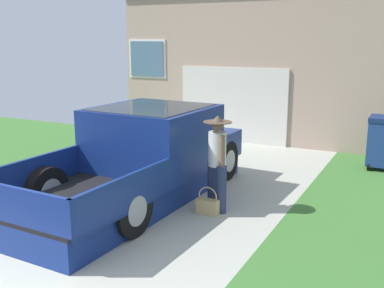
# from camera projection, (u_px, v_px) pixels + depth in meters

# --- Properties ---
(pickup_truck) EXTENTS (2.12, 5.08, 1.58)m
(pickup_truck) POSITION_uv_depth(u_px,v_px,m) (147.00, 157.00, 8.29)
(pickup_truck) COLOR navy
(pickup_truck) RESTS_ON ground
(person_with_hat) EXTENTS (0.46, 0.46, 1.58)m
(person_with_hat) POSITION_uv_depth(u_px,v_px,m) (217.00, 160.00, 7.50)
(person_with_hat) COLOR navy
(person_with_hat) RESTS_ON ground
(handbag) EXTENTS (0.36, 0.15, 0.46)m
(handbag) POSITION_uv_depth(u_px,v_px,m) (208.00, 205.00, 7.45)
(handbag) COLOR tan
(handbag) RESTS_ON ground
(house_with_garage) EXTENTS (8.60, 6.72, 4.68)m
(house_with_garage) POSITION_uv_depth(u_px,v_px,m) (292.00, 52.00, 14.75)
(house_with_garage) COLOR tan
(house_with_garage) RESTS_ON ground
(wheeled_trash_bin) EXTENTS (0.60, 0.72, 1.15)m
(wheeled_trash_bin) POSITION_uv_depth(u_px,v_px,m) (383.00, 141.00, 9.96)
(wheeled_trash_bin) COLOR navy
(wheeled_trash_bin) RESTS_ON ground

